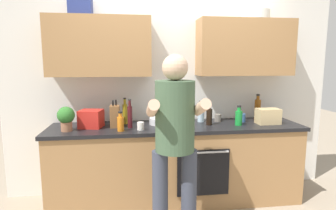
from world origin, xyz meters
name	(u,v)px	position (x,y,z in m)	size (l,w,h in m)	color
ground_plane	(176,200)	(0.00, 0.00, 0.00)	(12.00, 12.00, 0.00)	gray
back_wall_unit	(173,72)	(0.00, 0.27, 1.49)	(4.00, 0.38, 2.50)	silver
counter	(177,163)	(0.00, 0.00, 0.45)	(2.84, 0.67, 0.90)	#A37547
person_standing	(175,135)	(-0.14, -0.73, 0.99)	(0.49, 0.45, 1.67)	#383D4C
bottle_soda	(239,117)	(0.69, -0.08, 0.99)	(0.08, 0.08, 0.23)	#198C33
bottle_oil	(125,113)	(-0.58, 0.16, 1.03)	(0.06, 0.06, 0.30)	olive
bottle_water	(201,113)	(0.32, 0.16, 1.00)	(0.08, 0.08, 0.25)	silver
bottle_soy	(209,116)	(0.37, -0.03, 1.00)	(0.07, 0.07, 0.25)	black
bottle_juice	(121,123)	(-0.62, -0.19, 0.99)	(0.07, 0.07, 0.21)	orange
bottle_syrup	(258,109)	(1.04, 0.19, 1.04)	(0.07, 0.07, 0.32)	#8C4C14
bottle_wine	(130,116)	(-0.52, -0.05, 1.03)	(0.05, 0.05, 0.32)	#471419
bottle_hotsauce	(175,117)	(-0.04, -0.12, 1.02)	(0.06, 0.06, 0.29)	red
cup_stoneware	(218,118)	(0.52, 0.14, 0.94)	(0.08, 0.08, 0.09)	slate
cup_tea	(242,118)	(0.81, 0.09, 0.95)	(0.08, 0.08, 0.10)	#33598C
cup_coffee	(141,126)	(-0.41, -0.16, 0.94)	(0.07, 0.07, 0.08)	white
mixing_bowl	(160,121)	(-0.18, 0.09, 0.94)	(0.25, 0.25, 0.07)	silver
knife_block	(115,116)	(-0.69, 0.01, 1.02)	(0.10, 0.14, 0.30)	brown
potted_herb	(66,117)	(-1.17, -0.11, 1.05)	(0.18, 0.18, 0.26)	#9E6647
grocery_bag_bread	(268,116)	(1.06, -0.06, 0.99)	(0.26, 0.16, 0.18)	tan
grocery_bag_crisps	(91,119)	(-0.94, 0.03, 1.00)	(0.23, 0.21, 0.19)	red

